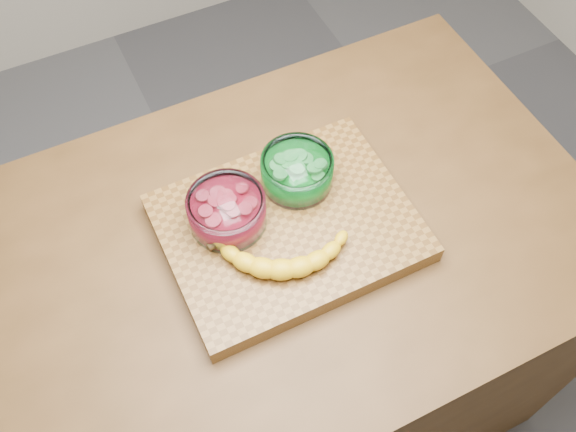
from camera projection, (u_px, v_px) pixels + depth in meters
name	position (u px, v px, depth m)	size (l,w,h in m)	color
ground	(288.00, 388.00, 1.96)	(3.50, 3.50, 0.00)	#525256
counter	(288.00, 329.00, 1.58)	(1.20, 0.80, 0.90)	#4D3217
cutting_board	(288.00, 228.00, 1.19)	(0.45, 0.35, 0.04)	brown
bowl_red	(227.00, 211.00, 1.14)	(0.14, 0.14, 0.07)	white
bowl_green	(297.00, 171.00, 1.19)	(0.14, 0.14, 0.06)	white
banana	(283.00, 244.00, 1.12)	(0.26, 0.17, 0.04)	gold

